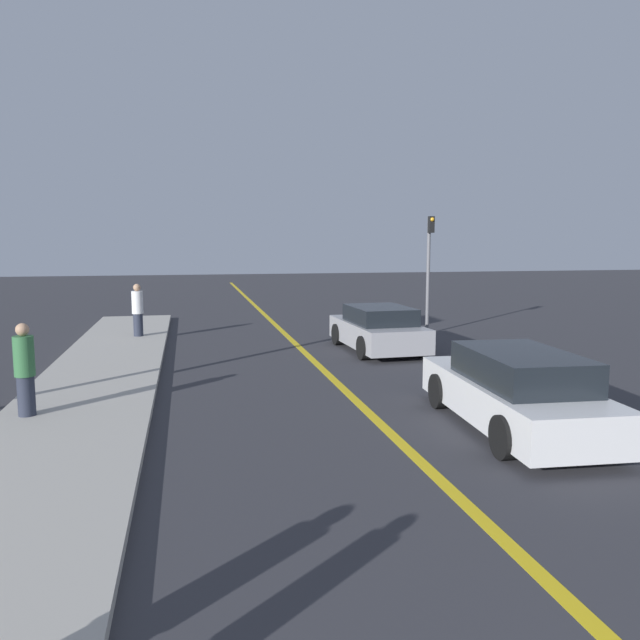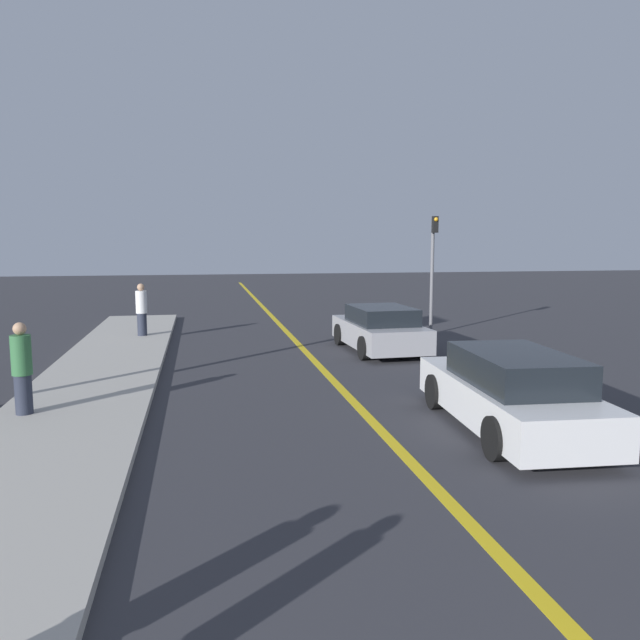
# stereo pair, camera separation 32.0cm
# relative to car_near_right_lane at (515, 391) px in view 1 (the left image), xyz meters

# --- Properties ---
(road_center_line) EXTENTS (0.20, 60.00, 0.01)m
(road_center_line) POSITION_rel_car_near_right_lane_xyz_m (-2.14, 8.50, -0.66)
(road_center_line) COLOR gold
(road_center_line) RESTS_ON ground_plane
(sidewalk_left) EXTENTS (2.66, 26.34, 0.15)m
(sidewalk_left) POSITION_rel_car_near_right_lane_xyz_m (-7.43, 3.67, -0.59)
(sidewalk_left) COLOR #ADA89E
(sidewalk_left) RESTS_ON ground_plane
(car_near_right_lane) EXTENTS (2.05, 4.70, 1.38)m
(car_near_right_lane) POSITION_rel_car_near_right_lane_xyz_m (0.00, 0.00, 0.00)
(car_near_right_lane) COLOR silver
(car_near_right_lane) RESTS_ON ground_plane
(car_ahead_center) EXTENTS (2.06, 4.13, 1.32)m
(car_ahead_center) POSITION_rel_car_near_right_lane_xyz_m (0.00, 7.78, -0.02)
(car_ahead_center) COLOR #9E9EA3
(car_ahead_center) RESTS_ON ground_plane
(pedestrian_far_standing) EXTENTS (0.35, 0.35, 1.64)m
(pedestrian_far_standing) POSITION_rel_car_near_right_lane_xyz_m (-8.21, 2.09, 0.30)
(pedestrian_far_standing) COLOR #282D3D
(pedestrian_far_standing) RESTS_ON sidewalk_left
(pedestrian_by_sign) EXTENTS (0.36, 0.36, 1.68)m
(pedestrian_by_sign) POSITION_rel_car_near_right_lane_xyz_m (-6.97, 11.22, 0.32)
(pedestrian_by_sign) COLOR #282D3D
(pedestrian_by_sign) RESTS_ON sidewalk_left
(traffic_light) EXTENTS (0.18, 0.40, 4.01)m
(traffic_light) POSITION_rel_car_near_right_lane_xyz_m (2.66, 10.60, 1.80)
(traffic_light) COLOR slate
(traffic_light) RESTS_ON ground_plane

